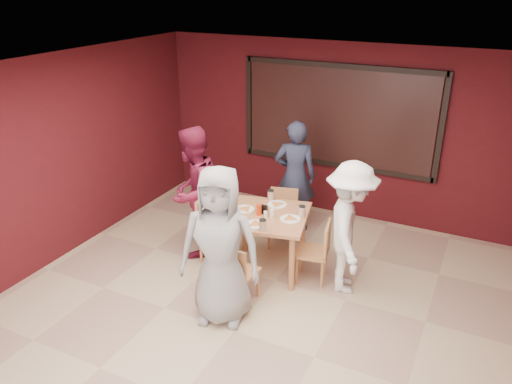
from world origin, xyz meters
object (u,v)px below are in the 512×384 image
at_px(diner_front, 220,246).
at_px(chair_left, 212,224).
at_px(diner_back, 295,176).
at_px(chair_right, 318,249).
at_px(chair_front, 237,270).
at_px(diner_left, 193,193).
at_px(dining_table, 267,222).
at_px(chair_back, 283,214).
at_px(diner_right, 350,228).

bearing_deg(diner_front, chair_left, 109.55).
xyz_separation_m(diner_front, diner_back, (-0.11, 2.47, -0.07)).
xyz_separation_m(chair_right, diner_back, (-0.84, 1.26, 0.40)).
xyz_separation_m(chair_front, chair_right, (0.71, 0.87, 0.03)).
bearing_deg(diner_left, diner_front, 38.96).
distance_m(diner_back, diner_left, 1.65).
xyz_separation_m(dining_table, chair_right, (0.71, 0.03, -0.24)).
distance_m(chair_front, diner_back, 2.18).
xyz_separation_m(chair_left, diner_back, (0.67, 1.37, 0.34)).
distance_m(chair_back, diner_left, 1.37).
height_order(dining_table, chair_back, dining_table).
relative_size(chair_back, chair_right, 1.00).
height_order(chair_back, diner_front, diner_front).
distance_m(chair_left, diner_left, 0.51).
distance_m(dining_table, chair_back, 0.81).
bearing_deg(diner_left, diner_back, 138.62).
bearing_deg(dining_table, chair_left, -174.12).
relative_size(diner_front, diner_back, 1.07).
distance_m(chair_left, chair_right, 1.52).
height_order(chair_front, diner_back, diner_back).
relative_size(dining_table, chair_left, 1.31).
relative_size(chair_front, diner_front, 0.42).
xyz_separation_m(chair_front, diner_back, (-0.14, 2.14, 0.42)).
height_order(dining_table, diner_right, diner_right).
relative_size(chair_front, diner_back, 0.46).
height_order(diner_front, diner_left, diner_front).
bearing_deg(chair_front, chair_left, 136.50).
relative_size(chair_front, chair_left, 0.85).
relative_size(chair_back, diner_back, 0.48).
relative_size(dining_table, chair_back, 1.48).
height_order(chair_back, diner_right, diner_right).
bearing_deg(chair_back, chair_front, -86.31).
height_order(chair_front, chair_right, chair_right).
bearing_deg(chair_front, diner_front, -95.55).
height_order(chair_back, chair_left, chair_left).
bearing_deg(dining_table, chair_front, -89.45).
bearing_deg(diner_right, chair_left, 74.58).
xyz_separation_m(chair_back, diner_back, (-0.03, 0.52, 0.40)).
relative_size(chair_right, diner_right, 0.49).
bearing_deg(diner_front, diner_left, 117.76).
height_order(chair_left, diner_back, diner_back).
distance_m(dining_table, diner_left, 1.14).
relative_size(diner_front, diner_left, 1.01).
height_order(dining_table, diner_left, diner_left).
bearing_deg(diner_back, diner_left, 34.62).
xyz_separation_m(diner_front, diner_right, (1.12, 1.22, -0.09)).
height_order(chair_front, diner_front, diner_front).
bearing_deg(diner_left, chair_left, 75.22).
bearing_deg(chair_left, diner_back, 64.08).
bearing_deg(diner_front, chair_back, 76.37).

